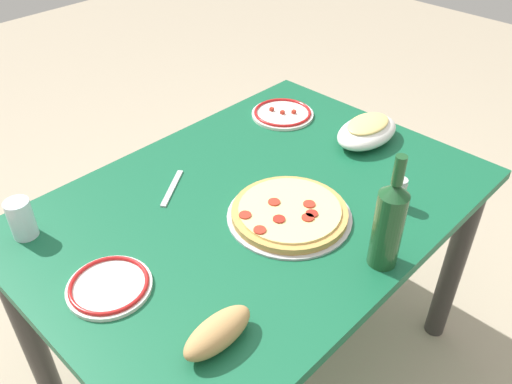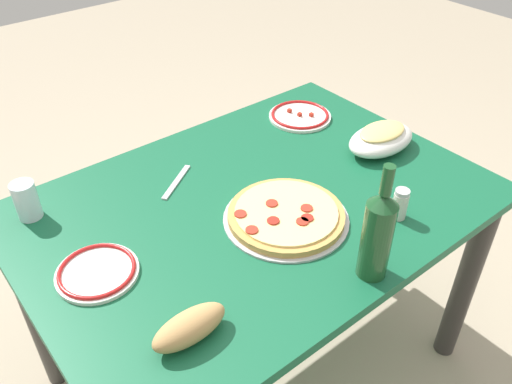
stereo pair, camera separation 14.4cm
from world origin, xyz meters
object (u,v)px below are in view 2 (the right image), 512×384
at_px(water_glass, 26,200).
at_px(side_plate_near, 300,116).
at_px(wine_bottle, 378,233).
at_px(spice_shaker, 400,204).
at_px(pepperoni_pizza, 286,215).
at_px(dining_table, 256,234).
at_px(side_plate_far, 97,272).
at_px(baked_pasta_dish, 381,138).
at_px(bread_loaf, 189,327).

height_order(water_glass, side_plate_near, water_glass).
xyz_separation_m(wine_bottle, water_glass, (0.54, -0.70, -0.07)).
bearing_deg(spice_shaker, pepperoni_pizza, -36.55).
bearing_deg(dining_table, pepperoni_pizza, 95.42).
bearing_deg(side_plate_far, wine_bottle, 141.76).
relative_size(dining_table, side_plate_far, 6.53).
distance_m(side_plate_near, side_plate_far, 0.90).
height_order(baked_pasta_dish, side_plate_far, baked_pasta_dish).
bearing_deg(spice_shaker, side_plate_far, -23.10).
xyz_separation_m(pepperoni_pizza, spice_shaker, (-0.24, 0.18, 0.03)).
distance_m(baked_pasta_dish, wine_bottle, 0.55).
distance_m(pepperoni_pizza, spice_shaker, 0.30).
bearing_deg(baked_pasta_dish, water_glass, -20.35).
bearing_deg(spice_shaker, wine_bottle, 23.47).
bearing_deg(baked_pasta_dish, side_plate_near, -79.04).
bearing_deg(pepperoni_pizza, water_glass, -40.06).
distance_m(water_glass, bread_loaf, 0.60).
xyz_separation_m(dining_table, wine_bottle, (-0.04, 0.38, 0.24)).
bearing_deg(pepperoni_pizza, spice_shaker, 143.45).
height_order(dining_table, water_glass, water_glass).
height_order(wine_bottle, side_plate_near, wine_bottle).
height_order(side_plate_far, spice_shaker, spice_shaker).
bearing_deg(side_plate_far, pepperoni_pizza, 165.00).
height_order(wine_bottle, bread_loaf, wine_bottle).
height_order(dining_table, bread_loaf, bread_loaf).
bearing_deg(pepperoni_pizza, side_plate_far, -15.00).
height_order(dining_table, side_plate_near, side_plate_near).
xyz_separation_m(side_plate_far, spice_shaker, (-0.71, 0.30, 0.03)).
xyz_separation_m(baked_pasta_dish, bread_loaf, (0.86, 0.23, -0.01)).
height_order(water_glass, bread_loaf, water_glass).
height_order(baked_pasta_dish, bread_loaf, baked_pasta_dish).
relative_size(water_glass, side_plate_far, 0.55).
relative_size(pepperoni_pizza, side_plate_near, 1.55).
relative_size(pepperoni_pizza, side_plate_far, 1.71).
xyz_separation_m(dining_table, pepperoni_pizza, (-0.01, 0.11, 0.13)).
bearing_deg(side_plate_near, water_glass, -3.50).
bearing_deg(side_plate_far, bread_loaf, 103.85).
relative_size(pepperoni_pizza, wine_bottle, 1.10).
distance_m(wine_bottle, bread_loaf, 0.45).
distance_m(dining_table, side_plate_near, 0.50).
height_order(dining_table, spice_shaker, spice_shaker).
relative_size(water_glass, bread_loaf, 0.62).
height_order(pepperoni_pizza, bread_loaf, bread_loaf).
xyz_separation_m(water_glass, side_plate_far, (-0.04, 0.31, -0.04)).
relative_size(side_plate_near, bread_loaf, 1.25).
relative_size(dining_table, wine_bottle, 4.19).
relative_size(baked_pasta_dish, water_glass, 2.28).
xyz_separation_m(pepperoni_pizza, wine_bottle, (-0.03, 0.27, 0.11)).
bearing_deg(side_plate_near, dining_table, 33.10).
height_order(side_plate_near, spice_shaker, spice_shaker).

